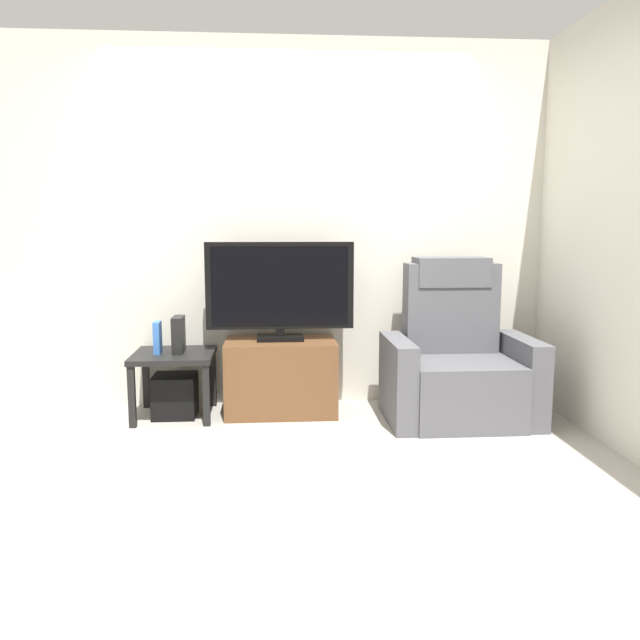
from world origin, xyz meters
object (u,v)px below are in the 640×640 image
Objects in this scene: television at (280,289)px; game_console at (178,335)px; side_table at (174,363)px; subwoofer_box at (175,395)px; recliner_armchair at (457,364)px; tv_stand at (281,376)px; book_upright at (158,338)px.

television reaches higher than game_console.
side_table is 1.88× the size of subwoofer_box.
recliner_armchair reaches higher than subwoofer_box.
side_table is at bearing 177.53° from recliner_armchair.
subwoofer_box is at bearing -175.86° from television.
recliner_armchair is 2.00× the size of side_table.
recliner_armchair is 1.90m from game_console.
recliner_armchair is at bearing -9.93° from tv_stand.
game_console is at bearing 177.13° from recliner_armchair.
television reaches higher than tv_stand.
game_console reaches higher than tv_stand.
television is 0.94× the size of recliner_armchair.
tv_stand reaches higher than side_table.
game_console is (0.04, 0.01, 0.42)m from subwoofer_box.
recliner_armchair is 1.94m from subwoofer_box.
game_console is (-1.88, 0.18, 0.19)m from recliner_armchair.
television is at bearing 90.00° from tv_stand.
recliner_armchair is 1.92m from side_table.
television is 1.31m from recliner_armchair.
book_upright is at bearing -176.29° from tv_stand.
book_upright is at bearing 178.35° from recliner_armchair.
game_console is (-0.69, -0.04, -0.30)m from television.
television is 4.12× the size of game_console.
television is 0.88m from side_table.
subwoofer_box is at bearing -164.05° from game_console.
recliner_armchair is 4.98× the size of book_upright.
television is (-0.00, 0.02, 0.61)m from tv_stand.
subwoofer_box is 0.42m from book_upright.
tv_stand is 0.71× the size of recliner_armchair.
recliner_armchair is 4.39× the size of game_console.
television is 1.88× the size of side_table.
game_console is at bearing -176.48° from television.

